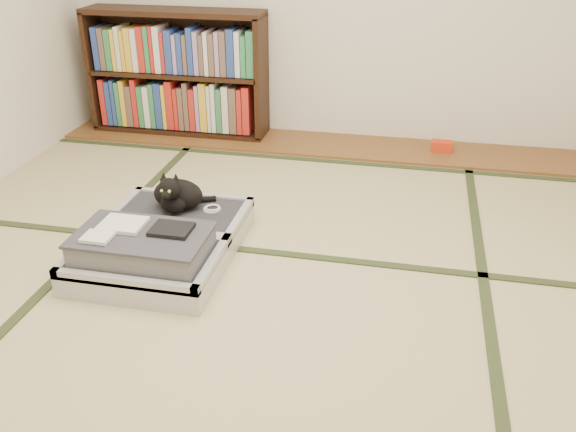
# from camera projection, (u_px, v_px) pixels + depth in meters

# --- Properties ---
(floor) EXTENTS (4.50, 4.50, 0.00)m
(floor) POSITION_uv_depth(u_px,v_px,m) (261.00, 298.00, 2.77)
(floor) COLOR tan
(floor) RESTS_ON ground
(wood_strip) EXTENTS (4.00, 0.50, 0.02)m
(wood_strip) POSITION_uv_depth(u_px,v_px,m) (328.00, 145.00, 4.51)
(wood_strip) COLOR brown
(wood_strip) RESTS_ON ground
(red_item) EXTENTS (0.16, 0.10, 0.07)m
(red_item) POSITION_uv_depth(u_px,v_px,m) (442.00, 146.00, 4.36)
(red_item) COLOR red
(red_item) RESTS_ON wood_strip
(tatami_borders) EXTENTS (4.00, 4.50, 0.01)m
(tatami_borders) POSITION_uv_depth(u_px,v_px,m) (284.00, 244.00, 3.20)
(tatami_borders) COLOR #2D381E
(tatami_borders) RESTS_ON ground
(bookcase) EXTENTS (1.34, 0.31, 0.92)m
(bookcase) POSITION_uv_depth(u_px,v_px,m) (178.00, 75.00, 4.58)
(bookcase) COLOR black
(bookcase) RESTS_ON wood_strip
(suitcase) EXTENTS (0.70, 0.93, 0.27)m
(suitcase) POSITION_uv_depth(u_px,v_px,m) (160.00, 243.00, 3.03)
(suitcase) COLOR #B5B5BA
(suitcase) RESTS_ON floor
(cat) EXTENTS (0.31, 0.31, 0.25)m
(cat) POSITION_uv_depth(u_px,v_px,m) (177.00, 195.00, 3.23)
(cat) COLOR black
(cat) RESTS_ON suitcase
(cable_coil) EXTENTS (0.10, 0.10, 0.02)m
(cable_coil) POSITION_uv_depth(u_px,v_px,m) (212.00, 209.00, 3.26)
(cable_coil) COLOR white
(cable_coil) RESTS_ON suitcase
(hanger) EXTENTS (0.43, 0.27, 0.01)m
(hanger) POSITION_uv_depth(u_px,v_px,m) (173.00, 235.00, 3.28)
(hanger) COLOR black
(hanger) RESTS_ON floor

